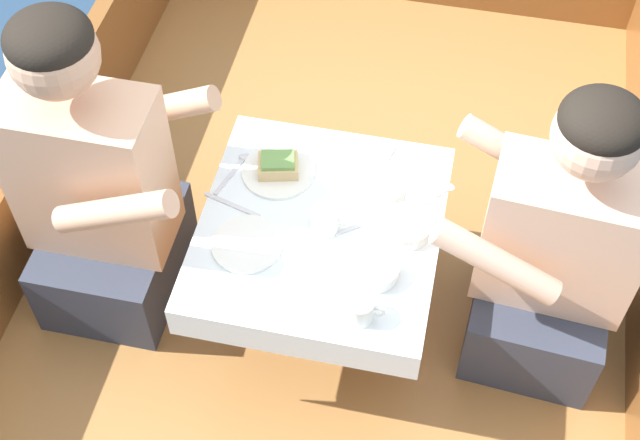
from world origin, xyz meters
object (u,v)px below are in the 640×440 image
object	(u,v)px
sandwich	(278,165)
coffee_cup_starboard	(360,309)
person_port	(98,193)
person_starboard	(554,254)
coffee_cup_port	(325,221)

from	to	relation	value
sandwich	coffee_cup_starboard	world-z (taller)	coffee_cup_starboard
person_port	person_starboard	bearing A→B (deg)	3.96
person_starboard	coffee_cup_starboard	xyz separation A→B (m)	(-0.46, -0.33, 0.08)
person_port	coffee_cup_port	bearing A→B (deg)	0.46
person_port	coffee_cup_starboard	distance (m)	0.81
person_starboard	sandwich	world-z (taller)	person_starboard
person_port	coffee_cup_starboard	size ratio (longest dim) A/B	10.38
coffee_cup_starboard	sandwich	bearing A→B (deg)	126.42
sandwich	coffee_cup_starboard	bearing A→B (deg)	-53.58
coffee_cup_port	coffee_cup_starboard	distance (m)	0.28
coffee_cup_port	coffee_cup_starboard	xyz separation A→B (m)	(0.14, -0.25, 0.00)
person_port	sandwich	world-z (taller)	person_port
sandwich	coffee_cup_port	size ratio (longest dim) A/B	1.26
person_starboard	coffee_cup_port	size ratio (longest dim) A/B	9.45
person_starboard	coffee_cup_port	distance (m)	0.61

